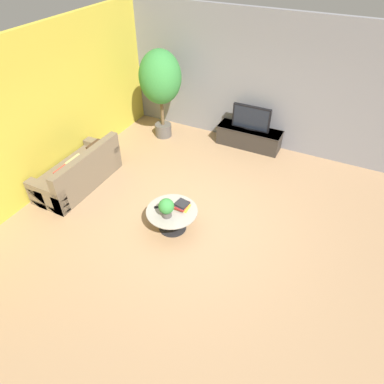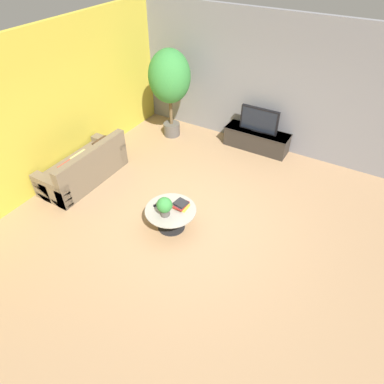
{
  "view_description": "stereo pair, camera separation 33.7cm",
  "coord_description": "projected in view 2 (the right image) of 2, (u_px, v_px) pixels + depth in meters",
  "views": [
    {
      "loc": [
        1.95,
        -4.14,
        4.47
      ],
      "look_at": [
        -0.16,
        0.13,
        0.55
      ],
      "focal_mm": 32.0,
      "sensor_mm": 36.0,
      "label": 1
    },
    {
      "loc": [
        2.25,
        -3.98,
        4.47
      ],
      "look_at": [
        -0.16,
        0.13,
        0.55
      ],
      "focal_mm": 32.0,
      "sensor_mm": 36.0,
      "label": 2
    }
  ],
  "objects": [
    {
      "name": "potted_plant_tabletop",
      "position": [
        164.0,
        206.0,
        5.77
      ],
      "size": [
        0.27,
        0.27,
        0.36
      ],
      "color": "#514C47",
      "rests_on": "coffee_table"
    },
    {
      "name": "couch_by_wall",
      "position": [
        84.0,
        168.0,
        7.18
      ],
      "size": [
        0.84,
        1.89,
        0.84
      ],
      "rotation": [
        0.0,
        0.0,
        -1.57
      ],
      "color": "brown",
      "rests_on": "ground"
    },
    {
      "name": "media_console",
      "position": [
        257.0,
        139.0,
        8.18
      ],
      "size": [
        1.54,
        0.5,
        0.47
      ],
      "color": "#2D2823",
      "rests_on": "ground"
    },
    {
      "name": "potted_palm_tall",
      "position": [
        170.0,
        79.0,
        7.91
      ],
      "size": [
        0.99,
        0.99,
        2.15
      ],
      "color": "#514C47",
      "rests_on": "ground"
    },
    {
      "name": "side_wall_left",
      "position": [
        60.0,
        103.0,
        6.82
      ],
      "size": [
        0.12,
        7.4,
        3.0
      ],
      "primitive_type": "cube",
      "color": "gold",
      "rests_on": "ground"
    },
    {
      "name": "back_wall_stone",
      "position": [
        269.0,
        84.0,
        7.59
      ],
      "size": [
        7.4,
        0.12,
        3.0
      ],
      "primitive_type": "cube",
      "color": "slate",
      "rests_on": "ground"
    },
    {
      "name": "book_stack",
      "position": [
        181.0,
        205.0,
        6.0
      ],
      "size": [
        0.25,
        0.28,
        0.12
      ],
      "color": "gold",
      "rests_on": "coffee_table"
    },
    {
      "name": "television",
      "position": [
        259.0,
        120.0,
        7.85
      ],
      "size": [
        0.9,
        0.13,
        0.57
      ],
      "color": "black",
      "rests_on": "media_console"
    },
    {
      "name": "remote_black",
      "position": [
        158.0,
        205.0,
        6.07
      ],
      "size": [
        0.15,
        0.13,
        0.02
      ],
      "primitive_type": "cube",
      "rotation": [
        0.0,
        0.0,
        -0.86
      ],
      "color": "black",
      "rests_on": "coffee_table"
    },
    {
      "name": "ground_plane",
      "position": [
        196.0,
        221.0,
        6.37
      ],
      "size": [
        24.0,
        24.0,
        0.0
      ],
      "primitive_type": "plane",
      "color": "#9E7A56"
    },
    {
      "name": "coffee_table",
      "position": [
        171.0,
        215.0,
        6.07
      ],
      "size": [
        0.91,
        0.91,
        0.42
      ],
      "color": "black",
      "rests_on": "ground"
    }
  ]
}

